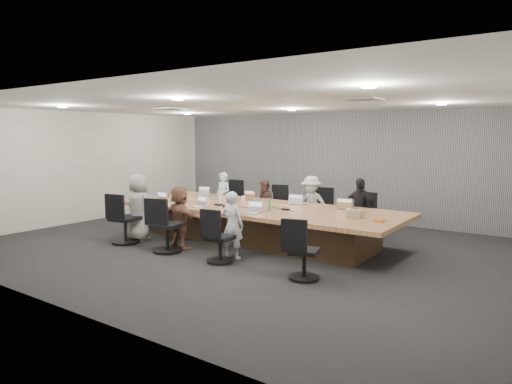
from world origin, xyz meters
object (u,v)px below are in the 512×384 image
Objects in this scene: laptop_2 at (299,203)px; canvas_bag at (355,214)px; chair_6 at (220,242)px; stapler at (227,206)px; bottle_green_right at (269,205)px; person_2 at (311,205)px; mug_brown at (168,195)px; chair_1 at (273,209)px; chair_3 at (365,220)px; laptop_5 at (199,207)px; laptop_3 at (349,208)px; person_0 at (223,197)px; person_6 at (232,225)px; chair_5 at (167,229)px; conference_table at (259,223)px; snack_packet at (379,221)px; laptop_0 at (209,195)px; person_1 at (265,203)px; bottle_clear at (220,197)px; chair_7 at (304,256)px; chair_4 at (125,223)px; laptop_4 at (158,202)px; laptop_6 at (250,213)px; laptop_1 at (252,199)px; person_4 at (138,207)px; person_3 at (359,209)px; chair_0 at (231,203)px; chair_2 at (318,214)px; person_5 at (180,217)px; bottle_green_left at (185,190)px.

canvas_bag is (1.66, -0.93, 0.06)m from laptop_2.
stapler is at bearing 116.70° from chair_6.
canvas_bag reaches higher than chair_6.
person_2 is at bearing 88.83° from bottle_green_right.
chair_1 is at bearing 41.57° from mug_brown.
laptop_5 reaches higher than chair_3.
canvas_bag reaches higher than laptop_3.
person_0 is (-2.41, 3.05, 0.27)m from chair_6.
chair_5 is at bearing 12.86° from person_6.
snack_packet reaches higher than conference_table.
person_0 is at bearing 161.20° from snack_packet.
person_1 is (1.31, 0.55, -0.17)m from laptop_0.
conference_table is 26.14× the size of bottle_clear.
chair_7 is 4.83× the size of stapler.
chair_4 is 2.57× the size of laptop_4.
bottle_green_right is 2.18m from snack_packet.
laptop_0 is at bearing 155.87° from bottle_green_right.
snack_packet reaches higher than chair_6.
chair_6 is 1.46m from bottle_green_right.
laptop_6 is at bearing -103.76° from bottle_green_right.
chair_4 is 3.02× the size of laptop_5.
laptop_0 is at bearing 14.93° from laptop_1.
laptop_3 is at bearing 15.46° from bottle_clear.
chair_7 is 0.52× the size of person_4.
mug_brown is 0.65× the size of snack_packet.
chair_7 is 2.35× the size of laptop_3.
person_3 reaches higher than mug_brown.
mug_brown is (-0.60, -1.70, 0.36)m from chair_0.
person_4 is at bearing 90.31° from chair_0.
chair_2 is 2.79× the size of laptop_5.
person_4 is at bearing -136.23° from person_2.
person_6 is (2.50, 0.00, -0.09)m from person_4.
laptop_2 reaches higher than chair_3.
person_6 is at bearing 73.00° from chair_3.
chair_6 is 3.25m from person_1.
person_1 is 2.71m from person_5.
chair_0 is 2.52m from laptop_4.
conference_table is 4.56× the size of person_3.
laptop_4 is at bearing -125.76° from person_1.
chair_5 is 5.43× the size of snack_packet.
person_4 is at bearing -177.51° from stapler.
stapler is at bearing 56.46° from laptop_2.
chair_6 is 0.59× the size of person_6.
chair_1 is 0.40m from person_1.
chair_2 is 0.69× the size of person_1.
chair_2 is at bearing 167.68° from person_3.
stapler is at bearing 138.57° from chair_7.
chair_5 is 1.19× the size of chair_7.
bottle_green_right is at bearing -15.34° from bottle_green_left.
person_0 reaches higher than laptop_6.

